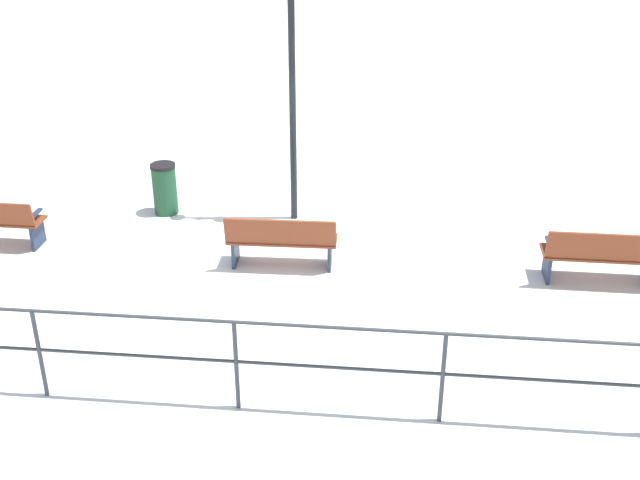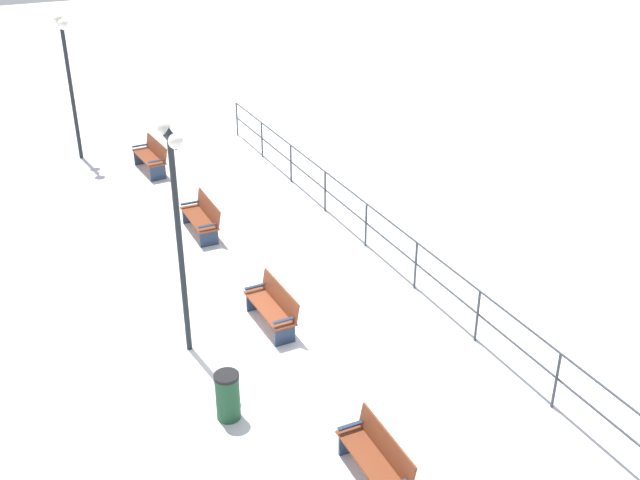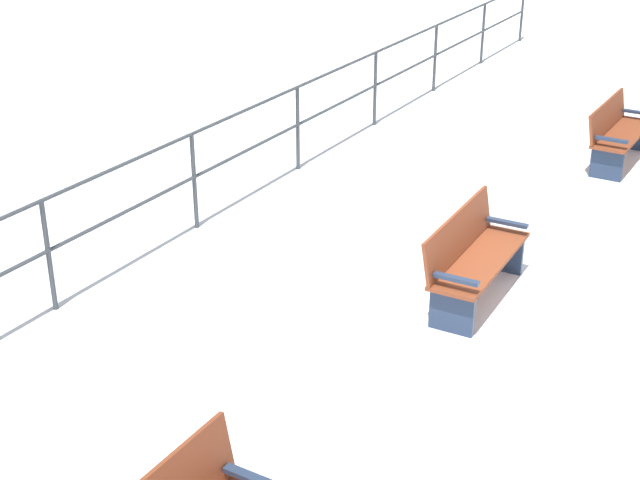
# 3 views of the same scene
# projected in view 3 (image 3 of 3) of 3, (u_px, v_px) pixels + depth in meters

# --- Properties ---
(ground_plane) EXTENTS (80.00, 80.00, 0.00)m
(ground_plane) POSITION_uv_depth(u_px,v_px,m) (487.00, 302.00, 8.96)
(ground_plane) COLOR white
(ground_plane) RESTS_ON ground
(bench_third) EXTENTS (0.57, 1.64, 0.87)m
(bench_third) POSITION_uv_depth(u_px,v_px,m) (473.00, 256.00, 8.85)
(bench_third) COLOR brown
(bench_third) RESTS_ON ground
(bench_fourth) EXTENTS (0.54, 1.60, 0.84)m
(bench_fourth) POSITION_uv_depth(u_px,v_px,m) (617.00, 132.00, 12.36)
(bench_fourth) COLOR brown
(bench_fourth) RESTS_ON ground
(waterfront_railing) EXTENTS (0.05, 22.36, 1.14)m
(waterfront_railing) POSITION_uv_depth(u_px,v_px,m) (193.00, 164.00, 10.25)
(waterfront_railing) COLOR #383D42
(waterfront_railing) RESTS_ON ground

